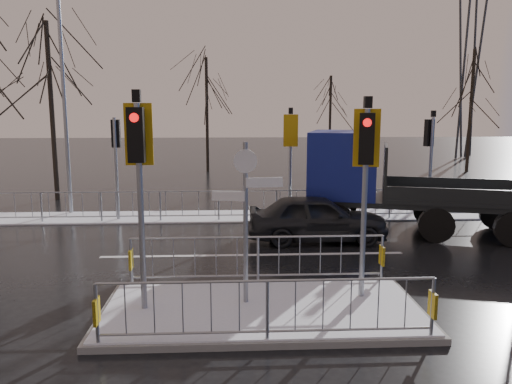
{
  "coord_description": "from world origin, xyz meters",
  "views": [
    {
      "loc": [
        -0.57,
        -8.93,
        3.81
      ],
      "look_at": [
        0.05,
        3.15,
        1.8
      ],
      "focal_mm": 35.0,
      "sensor_mm": 36.0,
      "label": 1
    }
  ],
  "objects_px": {
    "traffic_island": "(261,293)",
    "flatbed_truck": "(374,178)",
    "car_far_lane": "(317,218)",
    "street_lamp_left": "(66,90)"
  },
  "relations": [
    {
      "from": "traffic_island",
      "to": "flatbed_truck",
      "type": "height_order",
      "value": "traffic_island"
    },
    {
      "from": "car_far_lane",
      "to": "street_lamp_left",
      "type": "height_order",
      "value": "street_lamp_left"
    },
    {
      "from": "traffic_island",
      "to": "street_lamp_left",
      "type": "relative_size",
      "value": 0.73
    },
    {
      "from": "car_far_lane",
      "to": "street_lamp_left",
      "type": "xyz_separation_m",
      "value": [
        -8.36,
        4.35,
        3.8
      ]
    },
    {
      "from": "street_lamp_left",
      "to": "car_far_lane",
      "type": "bearing_deg",
      "value": -27.49
    },
    {
      "from": "traffic_island",
      "to": "car_far_lane",
      "type": "relative_size",
      "value": 1.48
    },
    {
      "from": "car_far_lane",
      "to": "street_lamp_left",
      "type": "relative_size",
      "value": 0.49
    },
    {
      "from": "flatbed_truck",
      "to": "car_far_lane",
      "type": "bearing_deg",
      "value": -148.3
    },
    {
      "from": "traffic_island",
      "to": "car_far_lane",
      "type": "bearing_deg",
      "value": 69.31
    },
    {
      "from": "car_far_lane",
      "to": "flatbed_truck",
      "type": "height_order",
      "value": "flatbed_truck"
    }
  ]
}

